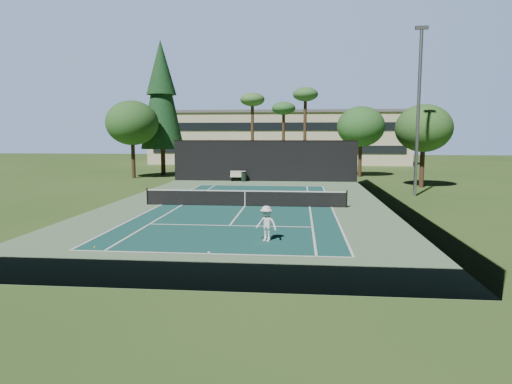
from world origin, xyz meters
TOP-DOWN VIEW (x-y plane):
  - ground at (0.00, 0.00)m, footprint 160.00×160.00m
  - apron_slab at (0.00, 0.00)m, footprint 18.00×32.00m
  - court_surface at (0.00, 0.00)m, footprint 10.97×23.77m
  - court_lines at (0.00, 0.00)m, footprint 11.07×23.87m
  - tennis_net at (0.00, 0.00)m, footprint 12.90×0.10m
  - fence at (0.00, 0.06)m, footprint 18.04×32.05m
  - player at (2.07, -9.50)m, footprint 1.13×0.92m
  - tennis_ball_a at (-4.71, -11.39)m, footprint 0.08×0.08m
  - tennis_ball_b at (0.27, 3.06)m, footprint 0.07×0.07m
  - tennis_ball_c at (-0.66, 2.31)m, footprint 0.07×0.07m
  - tennis_ball_d at (-6.08, 5.36)m, footprint 0.07×0.07m
  - park_bench at (-2.60, 15.77)m, footprint 1.50×0.45m
  - trash_bin at (-1.96, 15.50)m, footprint 0.56×0.56m
  - pine_tree at (-12.00, 22.00)m, footprint 4.80×4.80m
  - palm_a at (-2.00, 24.00)m, footprint 2.80×2.80m
  - palm_b at (1.50, 26.00)m, footprint 2.80×2.80m
  - palm_c at (4.00, 23.00)m, footprint 2.80×2.80m
  - decid_tree_a at (10.00, 22.00)m, footprint 5.12×5.12m
  - decid_tree_b at (14.00, 12.00)m, footprint 4.80×4.80m
  - decid_tree_c at (-14.00, 18.00)m, footprint 5.44×5.44m
  - campus_building at (0.00, 45.98)m, footprint 40.50×12.50m
  - light_pole at (12.00, 6.00)m, footprint 0.90×0.25m

SIDE VIEW (x-z plane):
  - ground at x=0.00m, z-range 0.00..0.00m
  - apron_slab at x=0.00m, z-range 0.00..0.01m
  - court_surface at x=0.00m, z-range 0.01..0.02m
  - court_lines at x=0.00m, z-range 0.02..0.02m
  - tennis_ball_d at x=-6.08m, z-range 0.00..0.07m
  - tennis_ball_b at x=0.27m, z-range 0.00..0.07m
  - tennis_ball_c at x=-0.66m, z-range 0.00..0.07m
  - tennis_ball_a at x=-4.71m, z-range 0.00..0.08m
  - trash_bin at x=-1.96m, z-range 0.01..0.95m
  - park_bench at x=-2.60m, z-range 0.03..1.06m
  - tennis_net at x=0.00m, z-range 0.01..1.11m
  - player at x=2.07m, z-range 0.00..1.53m
  - fence at x=0.00m, z-range -0.01..4.02m
  - campus_building at x=0.00m, z-range 0.06..8.36m
  - decid_tree_b at x=14.00m, z-range 1.51..8.65m
  - decid_tree_a at x=10.00m, z-range 1.61..9.23m
  - decid_tree_c at x=-14.00m, z-range 1.72..9.81m
  - light_pole at x=12.00m, z-range 0.35..12.57m
  - palm_b at x=1.50m, z-range 3.15..11.57m
  - palm_a at x=-2.00m, z-range 3.53..12.85m
  - palm_c at x=4.00m, z-range 3.72..13.49m
  - pine_tree at x=-12.00m, z-range 2.05..17.05m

